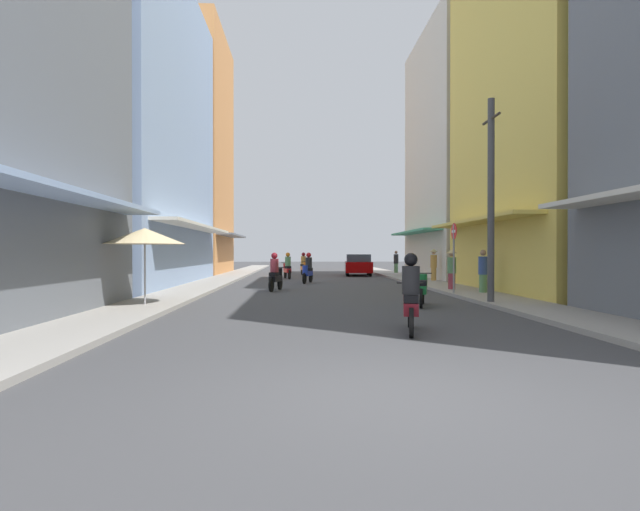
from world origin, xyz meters
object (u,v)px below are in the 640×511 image
Objects in this scene: parked_car at (358,265)px; vendor_umbrella at (145,236)px; motorbike_blue at (308,269)px; street_sign_no_entry at (454,249)px; pedestrian_far at (396,263)px; motorbike_orange at (304,265)px; pedestrian_crossing at (434,264)px; motorbike_red at (287,267)px; motorbike_maroon at (411,297)px; utility_pole at (491,200)px; pedestrian_foreground at (452,268)px; motorbike_green at (422,289)px; pedestrian_midway at (483,273)px; motorbike_black at (276,274)px.

vendor_umbrella is at bearing -113.73° from parked_car.
street_sign_no_entry is at bearing -55.86° from motorbike_blue.
pedestrian_far is at bearing 55.68° from motorbike_blue.
motorbike_orange is 10.60m from pedestrian_crossing.
motorbike_red is 6.12m from parked_car.
utility_pole is (3.51, 4.71, 2.45)m from motorbike_maroon.
motorbike_maroon is at bearing -126.69° from utility_pole.
pedestrian_foreground is at bearing 85.65° from utility_pole.
pedestrian_crossing reaches higher than motorbike_blue.
street_sign_no_entry reaches higher than motorbike_green.
utility_pole is at bearing -96.88° from pedestrian_crossing.
pedestrian_foreground is (-0.66, 1.60, 0.12)m from pedestrian_midway.
street_sign_no_entry is (6.32, -11.71, 1.01)m from motorbike_red.
motorbike_orange is 6.75m from pedestrian_far.
pedestrian_midway is (3.09, 3.24, 0.34)m from motorbike_green.
parked_car is at bearing 95.14° from utility_pole.
motorbike_green is 11.26m from pedestrian_crossing.
pedestrian_crossing is at bearing -50.91° from motorbike_orange.
utility_pole is (-1.24, -20.30, 2.31)m from pedestrian_far.
motorbike_red is at bearing 76.51° from vendor_umbrella.
pedestrian_crossing is at bearing 87.93° from pedestrian_midway.
motorbike_maroon is 1.02× the size of motorbike_green.
motorbike_red is at bearing 152.12° from pedestrian_crossing.
pedestrian_far is (7.66, 5.44, 0.15)m from motorbike_red.
vendor_umbrella is at bearing -178.04° from utility_pole.
pedestrian_crossing is at bearing 0.02° from motorbike_blue.
motorbike_red is at bearing -144.61° from pedestrian_far.
motorbike_orange is 0.79× the size of vendor_umbrella.
vendor_umbrella is at bearing -160.69° from street_sign_no_entry.
motorbike_blue is 0.99× the size of pedestrian_crossing.
utility_pole is (6.69, -5.87, 2.45)m from motorbike_black.
parked_car is (5.00, 12.86, 0.04)m from motorbike_black.
pedestrian_foreground reaches higher than motorbike_green.
pedestrian_far is at bearing 90.35° from pedestrian_crossing.
motorbike_maroon is at bearing -33.63° from vendor_umbrella.
street_sign_no_entry is (-1.13, -0.12, 0.87)m from pedestrian_midway.
motorbike_orange is 1.02× the size of motorbike_green.
pedestrian_midway is 0.99× the size of pedestrian_foreground.
motorbike_red is at bearing 118.37° from street_sign_no_entry.
street_sign_no_entry reaches higher than motorbike_red.
motorbike_orange is (-0.12, 8.23, 0.00)m from motorbike_blue.
motorbike_blue is 9.79m from pedestrian_midway.
parked_car is 14.02m from pedestrian_foreground.
motorbike_black reaches higher than parked_car.
parked_car is at bearing 99.95° from pedestrian_midway.
motorbike_green is at bearing -107.38° from pedestrian_crossing.
motorbike_blue is 6.57m from pedestrian_crossing.
pedestrian_foreground is at bearing 67.95° from motorbike_maroon.
motorbike_black is 0.67× the size of street_sign_no_entry.
pedestrian_midway reaches higher than motorbike_black.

